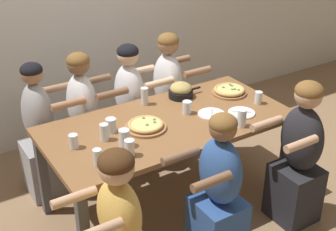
% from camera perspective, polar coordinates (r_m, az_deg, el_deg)
% --- Properties ---
extents(ground_plane, '(18.00, 18.00, 0.00)m').
position_cam_1_polar(ground_plane, '(4.03, -0.00, -10.39)').
color(ground_plane, '#896B4C').
rests_on(ground_plane, ground).
extents(dining_table, '(1.93, 0.94, 0.77)m').
position_cam_1_polar(dining_table, '(3.65, -0.00, -1.86)').
color(dining_table, brown).
rests_on(dining_table, ground).
extents(pizza_board_main, '(0.30, 0.30, 0.05)m').
position_cam_1_polar(pizza_board_main, '(4.09, 7.48, 3.02)').
color(pizza_board_main, '#996B42').
rests_on(pizza_board_main, dining_table).
extents(pizza_board_second, '(0.32, 0.32, 0.05)m').
position_cam_1_polar(pizza_board_second, '(3.50, -2.75, -1.24)').
color(pizza_board_second, '#996B42').
rests_on(pizza_board_second, dining_table).
extents(skillet_bowl, '(0.31, 0.21, 0.13)m').
position_cam_1_polar(skillet_bowl, '(3.98, 1.58, 3.05)').
color(skillet_bowl, black).
rests_on(skillet_bowl, dining_table).
extents(empty_plate_a, '(0.22, 0.22, 0.02)m').
position_cam_1_polar(empty_plate_a, '(3.77, 8.95, 0.32)').
color(empty_plate_a, white).
rests_on(empty_plate_a, dining_table).
extents(empty_plate_b, '(0.22, 0.22, 0.02)m').
position_cam_1_polar(empty_plate_b, '(3.72, 5.33, 0.18)').
color(empty_plate_b, white).
rests_on(empty_plate_b, dining_table).
extents(drinking_glass_a, '(0.07, 0.07, 0.14)m').
position_cam_1_polar(drinking_glass_a, '(3.55, 8.97, -0.44)').
color(drinking_glass_a, silver).
rests_on(drinking_glass_a, dining_table).
extents(drinking_glass_b, '(0.06, 0.06, 0.13)m').
position_cam_1_polar(drinking_glass_b, '(3.36, -7.78, -2.02)').
color(drinking_glass_b, silver).
rests_on(drinking_glass_b, dining_table).
extents(drinking_glass_c, '(0.07, 0.07, 0.12)m').
position_cam_1_polar(drinking_glass_c, '(3.16, -4.70, -4.09)').
color(drinking_glass_c, silver).
rests_on(drinking_glass_c, dining_table).
extents(drinking_glass_d, '(0.06, 0.06, 0.12)m').
position_cam_1_polar(drinking_glass_d, '(3.09, -8.59, -5.14)').
color(drinking_glass_d, silver).
rests_on(drinking_glass_d, dining_table).
extents(drinking_glass_e, '(0.06, 0.06, 0.10)m').
position_cam_1_polar(drinking_glass_e, '(3.94, 10.96, 2.05)').
color(drinking_glass_e, silver).
rests_on(drinking_glass_e, dining_table).
extents(drinking_glass_f, '(0.06, 0.06, 0.15)m').
position_cam_1_polar(drinking_glass_f, '(3.85, -2.88, 2.23)').
color(drinking_glass_f, silver).
rests_on(drinking_glass_f, dining_table).
extents(drinking_glass_g, '(0.08, 0.08, 0.11)m').
position_cam_1_polar(drinking_glass_g, '(3.47, -6.96, -1.28)').
color(drinking_glass_g, silver).
rests_on(drinking_glass_g, dining_table).
extents(drinking_glass_h, '(0.08, 0.08, 0.13)m').
position_cam_1_polar(drinking_glass_h, '(3.27, -5.35, -2.88)').
color(drinking_glass_h, silver).
rests_on(drinking_glass_h, dining_table).
extents(drinking_glass_i, '(0.07, 0.07, 0.10)m').
position_cam_1_polar(drinking_glass_i, '(3.71, 2.33, 0.99)').
color(drinking_glass_i, silver).
rests_on(drinking_glass_i, dining_table).
extents(drinking_glass_j, '(0.07, 0.07, 0.10)m').
position_cam_1_polar(drinking_glass_j, '(3.31, -11.43, -3.19)').
color(drinking_glass_j, silver).
rests_on(drinking_glass_j, dining_table).
extents(diner_near_right, '(0.51, 0.40, 1.19)m').
position_cam_1_polar(diner_near_right, '(3.69, 15.62, -5.15)').
color(diner_near_right, '#232328').
rests_on(diner_near_right, ground).
extents(diner_far_midleft, '(0.51, 0.40, 1.20)m').
position_cam_1_polar(diner_far_midleft, '(4.10, -10.16, -1.04)').
color(diner_far_midleft, silver).
rests_on(diner_far_midleft, ground).
extents(diner_far_center, '(0.51, 0.40, 1.19)m').
position_cam_1_polar(diner_far_center, '(4.26, -4.58, 0.43)').
color(diner_far_center, silver).
rests_on(diner_far_center, ground).
extents(diner_near_center, '(0.51, 0.40, 1.14)m').
position_cam_1_polar(diner_near_center, '(3.26, 6.16, -9.63)').
color(diner_near_center, '#2D5193').
rests_on(diner_near_center, ground).
extents(diner_far_midright, '(0.51, 0.40, 1.22)m').
position_cam_1_polar(diner_far_midright, '(4.43, 0.06, 1.89)').
color(diner_far_midright, silver).
rests_on(diner_far_midright, ground).
extents(diner_far_left, '(0.51, 0.40, 1.19)m').
position_cam_1_polar(diner_far_left, '(4.00, -15.18, -2.53)').
color(diner_far_left, '#99999E').
rests_on(diner_far_left, ground).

